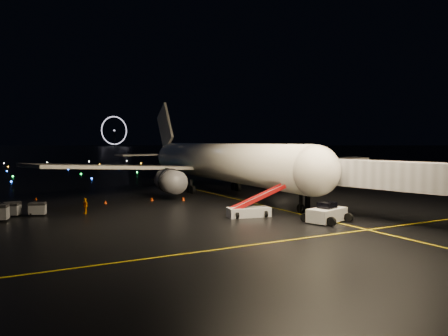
% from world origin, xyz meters
% --- Properties ---
extents(ground, '(2000.00, 2000.00, 0.00)m').
position_xyz_m(ground, '(0.00, 300.00, 0.00)').
color(ground, black).
rests_on(ground, ground).
extents(lane_centre, '(0.25, 80.00, 0.02)m').
position_xyz_m(lane_centre, '(12.00, 15.00, 0.01)').
color(lane_centre, '#D8BE0B').
rests_on(lane_centre, ground).
extents(lane_cross, '(60.00, 0.25, 0.02)m').
position_xyz_m(lane_cross, '(-5.00, -10.00, 0.01)').
color(lane_cross, '#D8BE0B').
rests_on(lane_cross, ground).
extents(airliner, '(62.52, 59.57, 17.21)m').
position_xyz_m(airliner, '(13.43, 27.55, 8.61)').
color(airliner, white).
rests_on(airliner, ground).
extents(pushback_tug, '(4.97, 3.52, 2.14)m').
position_xyz_m(pushback_tug, '(11.28, -4.94, 1.07)').
color(pushback_tug, silver).
rests_on(pushback_tug, ground).
extents(belt_loader, '(7.36, 3.27, 3.45)m').
position_xyz_m(belt_loader, '(5.63, 1.86, 1.73)').
color(belt_loader, silver).
rests_on(belt_loader, ground).
extents(crew_c, '(0.74, 1.20, 1.90)m').
position_xyz_m(crew_c, '(-10.49, 12.89, 0.95)').
color(crew_c, orange).
rests_on(crew_c, ground).
extents(safety_cone_0, '(0.50, 0.50, 0.48)m').
position_xyz_m(safety_cone_0, '(4.41, 18.25, 0.24)').
color(safety_cone_0, '#F84305').
rests_on(safety_cone_0, ground).
extents(safety_cone_1, '(0.53, 0.53, 0.46)m').
position_xyz_m(safety_cone_1, '(0.25, 20.05, 0.23)').
color(safety_cone_1, '#F84305').
rests_on(safety_cone_1, ground).
extents(safety_cone_2, '(0.46, 0.46, 0.46)m').
position_xyz_m(safety_cone_2, '(-6.41, 20.31, 0.23)').
color(safety_cone_2, '#F84305').
rests_on(safety_cone_2, ground).
extents(safety_cone_3, '(0.49, 0.49, 0.45)m').
position_xyz_m(safety_cone_3, '(-14.58, 28.89, 0.22)').
color(safety_cone_3, '#F84305').
rests_on(safety_cone_3, ground).
extents(ferris_wheel, '(49.33, 16.80, 52.00)m').
position_xyz_m(ferris_wheel, '(170.00, 720.00, 26.00)').
color(ferris_wheel, black).
rests_on(ferris_wheel, ground).
extents(taxiway_lights, '(164.00, 92.00, 0.36)m').
position_xyz_m(taxiway_lights, '(0.00, 106.00, 0.18)').
color(taxiway_lights, black).
rests_on(taxiway_lights, ground).
extents(baggage_cart_0, '(2.07, 1.71, 1.52)m').
position_xyz_m(baggage_cart_0, '(-15.65, 14.15, 0.76)').
color(baggage_cart_0, gray).
rests_on(baggage_cart_0, ground).
extents(baggage_cart_1, '(2.11, 1.83, 1.51)m').
position_xyz_m(baggage_cart_1, '(-18.41, 15.08, 0.75)').
color(baggage_cart_1, gray).
rests_on(baggage_cart_1, ground).
extents(baggage_cart_2, '(1.90, 1.34, 1.61)m').
position_xyz_m(baggage_cart_2, '(-18.23, 15.46, 0.80)').
color(baggage_cart_2, gray).
rests_on(baggage_cart_2, ground).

